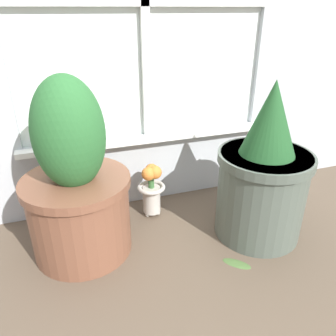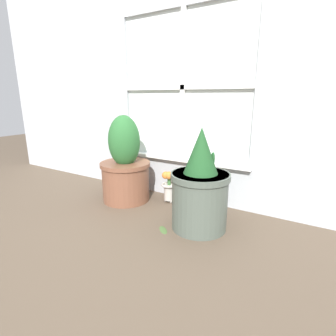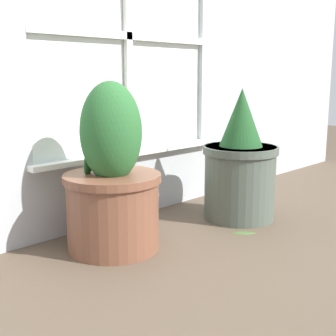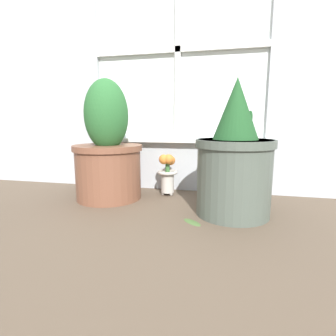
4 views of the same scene
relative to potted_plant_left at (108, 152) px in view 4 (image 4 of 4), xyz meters
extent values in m
plane|color=brown|center=(0.36, -0.36, -0.28)|extent=(10.00, 10.00, 0.00)
cube|color=#B2B7BC|center=(0.36, 0.31, -0.11)|extent=(1.10, 0.05, 0.35)
cube|color=white|center=(0.36, 0.32, 0.62)|extent=(1.10, 0.02, 1.11)
cube|color=white|center=(0.36, 0.29, 0.62)|extent=(0.04, 0.02, 1.11)
cube|color=white|center=(0.36, 0.29, 0.62)|extent=(1.10, 0.02, 0.04)
cube|color=white|center=(0.36, 0.26, 0.05)|extent=(1.16, 0.06, 0.02)
cylinder|color=brown|center=(0.00, 0.00, -0.12)|extent=(0.38, 0.38, 0.32)
cylinder|color=brown|center=(0.00, 0.00, 0.02)|extent=(0.40, 0.40, 0.03)
cylinder|color=#38281E|center=(0.00, 0.00, 0.03)|extent=(0.35, 0.35, 0.01)
ellipsoid|color=#28602D|center=(0.00, 0.00, 0.21)|extent=(0.25, 0.25, 0.41)
ellipsoid|color=#28602D|center=(-0.03, 0.09, 0.13)|extent=(0.17, 0.08, 0.23)
cylinder|color=#4C564C|center=(0.72, -0.13, -0.10)|extent=(0.35, 0.35, 0.37)
cylinder|color=#4C564C|center=(0.72, -0.13, 0.07)|extent=(0.37, 0.37, 0.04)
cylinder|color=#38281E|center=(0.72, -0.13, 0.08)|extent=(0.33, 0.33, 0.01)
cone|color=#1E4C23|center=(0.72, -0.13, 0.23)|extent=(0.21, 0.21, 0.28)
ellipsoid|color=#1E4C23|center=(0.77, -0.08, 0.16)|extent=(0.08, 0.09, 0.14)
sphere|color=#BCB7AD|center=(0.33, 0.17, -0.27)|extent=(0.02, 0.02, 0.02)
sphere|color=#BCB7AD|center=(0.30, 0.13, -0.27)|extent=(0.02, 0.02, 0.02)
sphere|color=#BCB7AD|center=(0.35, 0.13, -0.27)|extent=(0.02, 0.02, 0.02)
cylinder|color=#BCB7AD|center=(0.33, 0.14, -0.20)|extent=(0.08, 0.08, 0.13)
torus|color=#BCB7AD|center=(0.33, 0.14, -0.14)|extent=(0.13, 0.13, 0.02)
cylinder|color=#386633|center=(0.33, 0.14, -0.10)|extent=(0.03, 0.03, 0.07)
sphere|color=orange|center=(0.33, 0.14, -0.05)|extent=(0.04, 0.04, 0.04)
sphere|color=orange|center=(0.34, 0.17, -0.07)|extent=(0.06, 0.06, 0.06)
sphere|color=orange|center=(0.31, 0.15, -0.06)|extent=(0.04, 0.04, 0.04)
sphere|color=orange|center=(0.31, 0.12, -0.05)|extent=(0.06, 0.06, 0.06)
sphere|color=orange|center=(0.34, 0.12, -0.05)|extent=(0.06, 0.06, 0.06)
ellipsoid|color=#476633|center=(0.54, -0.28, -0.28)|extent=(0.11, 0.11, 0.01)
camera|label=1|loc=(-0.02, -1.11, 0.60)|focal=35.00mm
camera|label=2|loc=(1.36, -1.57, 0.55)|focal=28.00mm
camera|label=3|loc=(-1.18, -1.45, 0.43)|focal=50.00mm
camera|label=4|loc=(0.68, -1.41, 0.17)|focal=28.00mm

